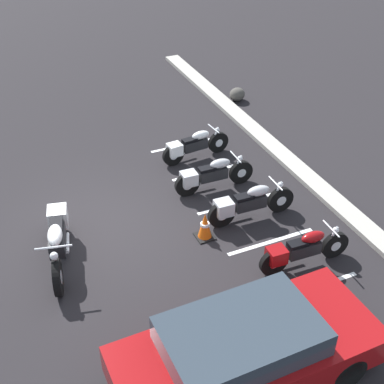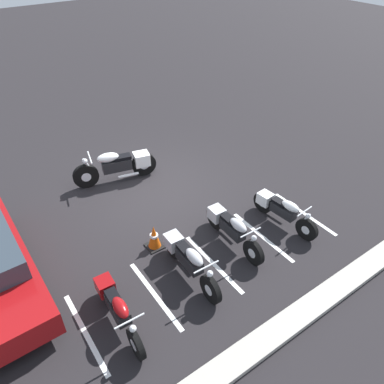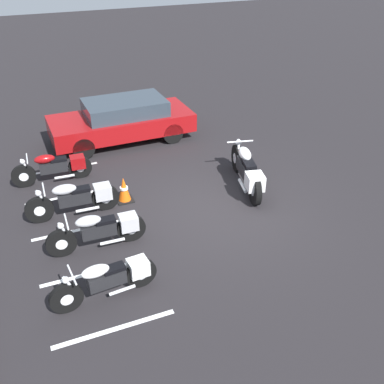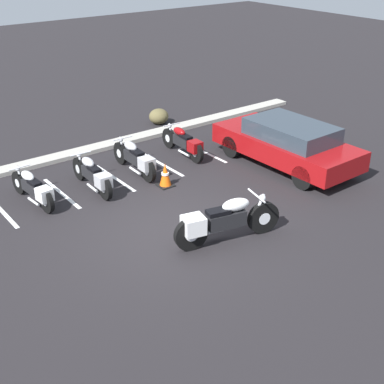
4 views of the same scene
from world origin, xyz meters
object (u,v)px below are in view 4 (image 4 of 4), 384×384
object	(u,v)px
parked_bike_2	(136,158)
car_red	(287,143)
parked_bike_3	(184,142)
parked_bike_1	(93,175)
traffic_cone	(165,175)
parked_bike_0	(34,188)
motorcycle_white_featured	(223,221)
landscape_rock_1	(159,116)

from	to	relation	value
parked_bike_2	car_red	xyz separation A→B (m)	(3.71, -2.08, 0.23)
parked_bike_3	parked_bike_2	bearing A→B (deg)	99.48
parked_bike_3	parked_bike_1	bearing A→B (deg)	100.53
car_red	traffic_cone	size ratio (longest dim) A/B	6.79
parked_bike_0	parked_bike_2	distance (m)	2.93
motorcycle_white_featured	parked_bike_1	xyz separation A→B (m)	(-1.00, 3.94, -0.09)
motorcycle_white_featured	landscape_rock_1	bearing A→B (deg)	79.06
parked_bike_1	parked_bike_2	world-z (taller)	parked_bike_2
parked_bike_3	traffic_cone	size ratio (longest dim) A/B	3.20
parked_bike_2	parked_bike_3	xyz separation A→B (m)	(1.81, 0.23, -0.02)
parked_bike_1	traffic_cone	size ratio (longest dim) A/B	3.24
parked_bike_1	parked_bike_3	distance (m)	3.27
parked_bike_1	car_red	bearing A→B (deg)	-108.27
parked_bike_1	car_red	distance (m)	5.46
parked_bike_3	car_red	xyz separation A→B (m)	(1.90, -2.31, 0.25)
car_red	landscape_rock_1	distance (m)	5.25
motorcycle_white_featured	car_red	world-z (taller)	car_red
parked_bike_0	parked_bike_2	world-z (taller)	parked_bike_2
parked_bike_1	landscape_rock_1	bearing A→B (deg)	-50.63
parked_bike_0	parked_bike_3	distance (m)	4.75
landscape_rock_1	traffic_cone	xyz separation A→B (m)	(-2.65, -4.22, 0.03)
landscape_rock_1	parked_bike_1	bearing A→B (deg)	-142.10
landscape_rock_1	car_red	bearing A→B (deg)	-80.42
parked_bike_1	traffic_cone	xyz separation A→B (m)	(1.61, -0.90, -0.13)
parked_bike_1	car_red	xyz separation A→B (m)	(5.13, -1.84, 0.25)
parked_bike_0	landscape_rock_1	bearing A→B (deg)	-66.86
motorcycle_white_featured	parked_bike_3	distance (m)	4.95
parked_bike_1	landscape_rock_1	xyz separation A→B (m)	(4.26, 3.32, -0.17)
parked_bike_2	parked_bike_3	world-z (taller)	parked_bike_2
car_red	landscape_rock_1	world-z (taller)	car_red
parked_bike_2	traffic_cone	world-z (taller)	parked_bike_2
motorcycle_white_featured	parked_bike_0	xyz separation A→B (m)	(-2.50, 4.14, -0.10)
car_red	parked_bike_1	bearing A→B (deg)	69.37
parked_bike_2	landscape_rock_1	world-z (taller)	parked_bike_2
car_red	motorcycle_white_featured	bearing A→B (deg)	116.04
motorcycle_white_featured	landscape_rock_1	xyz separation A→B (m)	(3.26, 7.26, -0.25)
motorcycle_white_featured	landscape_rock_1	size ratio (longest dim) A/B	3.57
parked_bike_2	traffic_cone	size ratio (longest dim) A/B	3.35
motorcycle_white_featured	parked_bike_2	xyz separation A→B (m)	(0.42, 4.18, -0.07)
car_red	landscape_rock_1	xyz separation A→B (m)	(-0.87, 5.16, -0.41)
motorcycle_white_featured	parked_bike_1	world-z (taller)	motorcycle_white_featured
motorcycle_white_featured	parked_bike_2	world-z (taller)	motorcycle_white_featured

